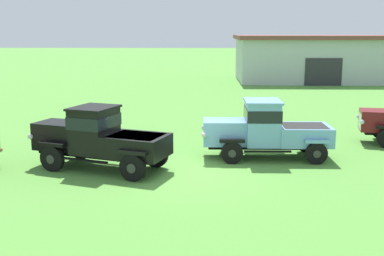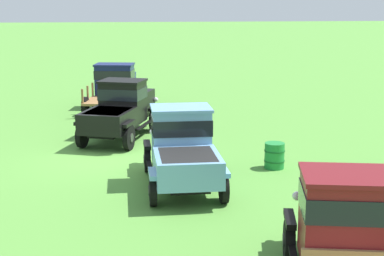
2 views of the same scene
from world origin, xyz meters
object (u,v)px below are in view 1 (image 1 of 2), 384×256
object	(u,v)px
farm_shed	(344,58)
oil_drum_beside_row	(229,131)
vintage_truck_midrow_center	(266,129)
vintage_truck_second_in_line	(99,137)

from	to	relation	value
farm_shed	oil_drum_beside_row	bearing A→B (deg)	-115.37
vintage_truck_midrow_center	oil_drum_beside_row	bearing A→B (deg)	112.34
vintage_truck_second_in_line	oil_drum_beside_row	size ratio (longest dim) A/B	6.38
oil_drum_beside_row	vintage_truck_second_in_line	bearing A→B (deg)	-135.28
vintage_truck_second_in_line	vintage_truck_midrow_center	bearing A→B (deg)	15.56
farm_shed	vintage_truck_midrow_center	world-z (taller)	farm_shed
vintage_truck_second_in_line	oil_drum_beside_row	bearing A→B (deg)	44.72
farm_shed	vintage_truck_midrow_center	size ratio (longest dim) A/B	4.30
farm_shed	vintage_truck_second_in_line	world-z (taller)	farm_shed
farm_shed	oil_drum_beside_row	xyz separation A→B (m)	(-12.33, -26.01, -1.77)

